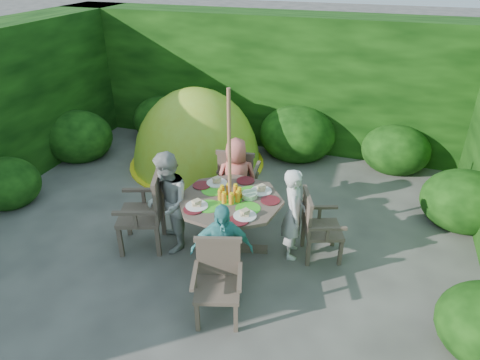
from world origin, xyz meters
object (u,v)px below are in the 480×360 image
(garden_chair_left, at_px, (147,210))
(child_right, at_px, (294,214))
(patio_table, at_px, (230,207))
(garden_chair_front, at_px, (218,279))
(child_back, at_px, (236,180))
(parasol_pole, at_px, (230,177))
(garden_chair_right, at_px, (317,225))
(garden_chair_back, at_px, (238,177))
(dome_tent, at_px, (197,163))
(child_left, at_px, (168,203))
(child_front, at_px, (222,251))

(garden_chair_left, relative_size, child_right, 0.85)
(patio_table, bearing_deg, child_right, 12.83)
(garden_chair_front, distance_m, child_right, 1.38)
(garden_chair_front, relative_size, child_back, 0.69)
(parasol_pole, relative_size, garden_chair_right, 2.51)
(garden_chair_back, distance_m, dome_tent, 1.77)
(garden_chair_left, bearing_deg, garden_chair_back, 128.65)
(garden_chair_left, height_order, child_left, child_left)
(garden_chair_left, bearing_deg, child_left, 81.37)
(garden_chair_right, height_order, garden_chair_left, garden_chair_left)
(child_left, bearing_deg, garden_chair_front, 19.04)
(garden_chair_back, relative_size, dome_tent, 0.32)
(parasol_pole, height_order, child_back, parasol_pole)
(garden_chair_front, xyz_separation_m, child_left, (-1.02, 0.90, 0.22))
(child_front, height_order, dome_tent, dome_tent)
(garden_chair_back, bearing_deg, garden_chair_right, 142.40)
(patio_table, relative_size, child_back, 1.30)
(patio_table, bearing_deg, parasol_pole, -154.29)
(child_right, height_order, child_front, child_right)
(garden_chair_left, distance_m, garden_chair_front, 1.56)
(child_back, bearing_deg, garden_chair_front, 77.08)
(garden_chair_right, bearing_deg, child_back, 46.65)
(garden_chair_right, distance_m, child_right, 0.34)
(garden_chair_left, distance_m, dome_tent, 2.58)
(garden_chair_back, relative_size, child_back, 0.77)
(garden_chair_back, bearing_deg, child_front, 97.51)
(patio_table, bearing_deg, child_left, -167.02)
(parasol_pole, distance_m, garden_chair_left, 1.22)
(parasol_pole, relative_size, child_right, 1.79)
(parasol_pole, relative_size, child_front, 1.85)
(dome_tent, bearing_deg, patio_table, -77.03)
(garden_chair_front, height_order, child_left, child_left)
(child_back, bearing_deg, garden_chair_back, -100.70)
(patio_table, height_order, child_back, child_back)
(garden_chair_back, height_order, child_front, child_front)
(child_back, bearing_deg, dome_tent, -74.84)
(child_back, relative_size, dome_tent, 0.42)
(patio_table, xyz_separation_m, garden_chair_front, (0.24, -1.08, -0.20))
(patio_table, xyz_separation_m, parasol_pole, (-0.00, -0.00, 0.44))
(child_right, xyz_separation_m, child_left, (-1.56, -0.36, 0.07))
(child_left, bearing_deg, parasol_pole, 73.28)
(garden_chair_back, xyz_separation_m, garden_chair_front, (0.50, -2.14, -0.05))
(parasol_pole, height_order, child_front, parasol_pole)
(parasol_pole, xyz_separation_m, child_left, (-0.78, -0.18, -0.42))
(parasol_pole, relative_size, garden_chair_front, 2.56)
(patio_table, xyz_separation_m, garden_chair_right, (1.07, 0.23, -0.20))
(garden_chair_front, distance_m, child_back, 1.91)
(garden_chair_front, distance_m, child_front, 0.33)
(dome_tent, bearing_deg, child_back, -69.11)
(garden_chair_front, height_order, dome_tent, dome_tent)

